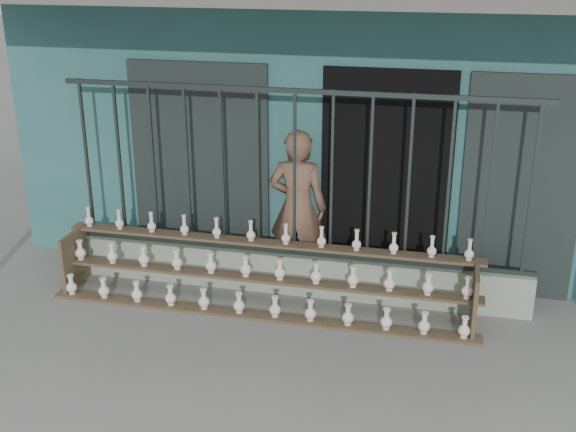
# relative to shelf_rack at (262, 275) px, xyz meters

# --- Properties ---
(ground) EXTENTS (60.00, 60.00, 0.00)m
(ground) POSITION_rel_shelf_rack_xyz_m (0.25, -0.89, -0.36)
(ground) COLOR slate
(workshop_building) EXTENTS (7.40, 6.60, 3.21)m
(workshop_building) POSITION_rel_shelf_rack_xyz_m (0.25, 3.34, 1.26)
(workshop_building) COLOR #2F6462
(workshop_building) RESTS_ON ground
(parapet_wall) EXTENTS (5.00, 0.20, 0.45)m
(parapet_wall) POSITION_rel_shelf_rack_xyz_m (0.25, 0.41, -0.14)
(parapet_wall) COLOR #9BAA92
(parapet_wall) RESTS_ON ground
(security_fence) EXTENTS (5.00, 0.04, 1.80)m
(security_fence) POSITION_rel_shelf_rack_xyz_m (0.25, 0.41, 0.99)
(security_fence) COLOR #283330
(security_fence) RESTS_ON parapet_wall
(shelf_rack) EXTENTS (4.50, 0.68, 0.85)m
(shelf_rack) POSITION_rel_shelf_rack_xyz_m (0.00, 0.00, 0.00)
(shelf_rack) COLOR brown
(shelf_rack) RESTS_ON ground
(elderly_woman) EXTENTS (0.65, 0.43, 1.76)m
(elderly_woman) POSITION_rel_shelf_rack_xyz_m (0.22, 0.70, 0.52)
(elderly_woman) COLOR brown
(elderly_woman) RESTS_ON ground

